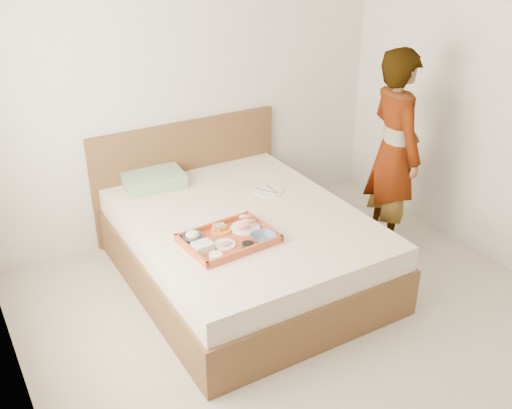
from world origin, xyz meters
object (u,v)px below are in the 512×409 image
Objects in this scene: tray at (229,238)px; dinner_plate at (269,191)px; person at (394,152)px; bed at (243,247)px.

dinner_plate is (0.63, 0.52, -0.02)m from tray.
person is (1.55, 0.14, 0.26)m from tray.
bed is at bearing 96.80° from person.
bed is 0.48m from tray.
person reaches higher than bed.
bed is 3.40× the size of tray.
person is at bearing 0.86° from tray.
dinner_plate is (0.37, 0.24, 0.27)m from bed.
tray is at bearing -133.61° from bed.
bed is 1.40m from person.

